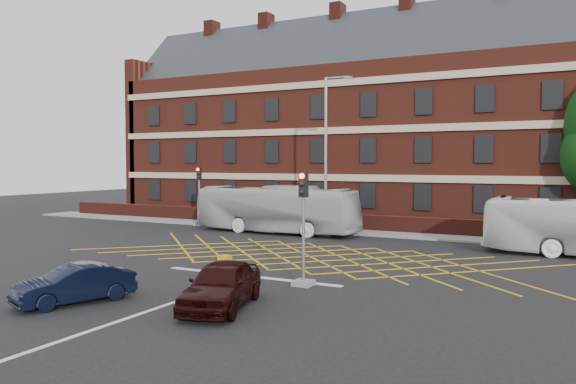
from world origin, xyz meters
The scene contains 15 objects.
ground centered at (0.00, 0.00, 0.00)m, with size 120.00×120.00×0.00m, color black.
victorian_building centered at (0.25, 22.00, 7.84)m, with size 51.00×12.17×20.40m.
boundary_wall centered at (0.00, 13.00, 0.55)m, with size 56.00×0.50×1.10m, color #481813.
far_pavement centered at (0.00, 12.00, 0.06)m, with size 60.00×3.00×0.12m, color slate.
box_junction_hatching centered at (0.00, 2.00, 0.01)m, with size 11.50×0.12×0.02m, color #CC990C.
stop_line centered at (0.00, -3.50, 0.01)m, with size 8.00×0.30×0.02m, color silver.
centre_line centered at (0.00, -10.00, 0.01)m, with size 0.15×14.00×0.02m, color silver.
bus_left centered at (-5.97, 9.34, 1.56)m, with size 2.62×11.20×3.12m, color #BCBBC0.
car_navy centered at (-2.85, -9.87, 0.63)m, with size 1.33×3.81×1.26m, color black.
car_maroon centered at (1.76, -8.11, 0.75)m, with size 1.76×4.38×1.49m, color black.
traffic_light_near centered at (2.64, -4.02, 1.76)m, with size 0.70×0.70×4.27m.
traffic_light_far centered at (-13.07, 10.52, 1.76)m, with size 0.70×0.70×4.27m.
street_lamp centered at (-2.56, 9.81, 3.51)m, with size 2.25×1.00×9.96m.
direction_signs centered at (-12.24, 11.68, 1.38)m, with size 1.10×0.16×2.20m.
utility_cabinet centered at (-0.67, -4.37, 0.47)m, with size 0.43×0.42×0.94m, color orange.
Camera 1 is at (11.86, -22.69, 4.61)m, focal length 35.00 mm.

